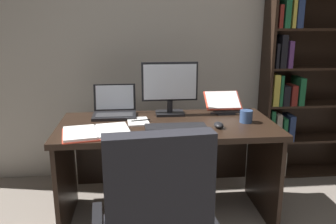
% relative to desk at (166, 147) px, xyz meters
% --- Properties ---
extents(wall_back, '(5.34, 0.12, 2.65)m').
position_rel_desk_xyz_m(wall_back, '(0.15, 0.82, 0.78)').
color(wall_back, '#B2ADA3').
rests_on(wall_back, ground).
extents(desk, '(1.56, 0.75, 0.76)m').
position_rel_desk_xyz_m(desk, '(0.00, 0.00, 0.00)').
color(desk, black).
rests_on(desk, ground).
extents(bookshelf, '(0.93, 0.28, 2.10)m').
position_rel_desk_xyz_m(bookshelf, '(1.33, 0.62, 0.49)').
color(bookshelf, black).
rests_on(bookshelf, ground).
extents(monitor, '(0.44, 0.16, 0.41)m').
position_rel_desk_xyz_m(monitor, '(0.04, 0.17, 0.41)').
color(monitor, black).
rests_on(monitor, desk).
extents(laptop, '(0.33, 0.27, 0.23)m').
position_rel_desk_xyz_m(laptop, '(-0.39, 0.17, 0.26)').
color(laptop, black).
rests_on(laptop, desk).
extents(keyboard, '(0.42, 0.15, 0.02)m').
position_rel_desk_xyz_m(keyboard, '(0.04, -0.22, 0.22)').
color(keyboard, black).
rests_on(keyboard, desk).
extents(computer_mouse, '(0.06, 0.10, 0.04)m').
position_rel_desk_xyz_m(computer_mouse, '(0.34, -0.22, 0.23)').
color(computer_mouse, black).
rests_on(computer_mouse, desk).
extents(reading_stand_with_book, '(0.29, 0.24, 0.15)m').
position_rel_desk_xyz_m(reading_stand_with_book, '(0.49, 0.22, 0.28)').
color(reading_stand_with_book, black).
rests_on(reading_stand_with_book, desk).
extents(open_binder, '(0.49, 0.38, 0.02)m').
position_rel_desk_xyz_m(open_binder, '(-0.48, -0.27, 0.22)').
color(open_binder, '#DB422D').
rests_on(open_binder, desk).
extents(notepad, '(0.17, 0.22, 0.01)m').
position_rel_desk_xyz_m(notepad, '(-0.21, -0.03, 0.22)').
color(notepad, white).
rests_on(notepad, desk).
extents(pen, '(0.14, 0.04, 0.01)m').
position_rel_desk_xyz_m(pen, '(-0.19, -0.03, 0.22)').
color(pen, black).
rests_on(pen, notepad).
extents(coffee_mug, '(0.09, 0.09, 0.09)m').
position_rel_desk_xyz_m(coffee_mug, '(0.57, -0.11, 0.26)').
color(coffee_mug, '#334C7A').
rests_on(coffee_mug, desk).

